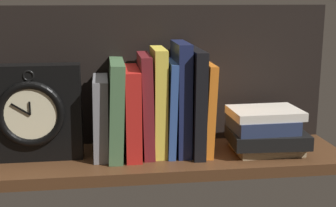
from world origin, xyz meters
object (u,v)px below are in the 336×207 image
book_maroon_dawkins (146,105)px  book_gray_chess (101,117)px  book_green_romantic (116,109)px  book_black_skeptic (194,101)px  book_stack_side (265,131)px  book_navy_bierce (181,98)px  book_orange_pandolfini (205,107)px  book_yellow_seinlanguage (159,101)px  framed_clock (32,113)px  book_blue_modern (170,107)px  book_red_requiem (132,112)px

book_maroon_dawkins → book_gray_chess: bearing=180.0°
book_green_romantic → book_black_skeptic: (17.74, 0.00, 1.21)cm
book_black_skeptic → book_stack_side: book_black_skeptic is taller
book_black_skeptic → book_navy_bierce: bearing=180.0°
book_orange_pandolfini → book_stack_side: size_ratio=1.16×
book_green_romantic → book_orange_pandolfini: size_ratio=1.03×
book_green_romantic → book_yellow_seinlanguage: 9.66cm
book_green_romantic → book_navy_bierce: size_ratio=0.84×
book_gray_chess → framed_clock: framed_clock is taller
book_maroon_dawkins → book_blue_modern: (5.39, 0.00, -0.80)cm
book_blue_modern → book_stack_side: size_ratio=1.19×
book_black_skeptic → framed_clock: (-35.69, -1.21, -1.29)cm
book_gray_chess → book_green_romantic: 3.85cm
book_red_requiem → book_blue_modern: (8.57, 0.00, 0.70)cm
book_navy_bierce → book_orange_pandolfini: 6.05cm
book_yellow_seinlanguage → book_orange_pandolfini: size_ratio=1.16×
book_blue_modern → book_black_skeptic: book_black_skeptic is taller
book_blue_modern → framed_clock: 30.04cm
book_black_skeptic → book_orange_pandolfini: bearing=0.0°
book_blue_modern → book_orange_pandolfini: bearing=0.0°
book_maroon_dawkins → book_black_skeptic: book_black_skeptic is taller
book_gray_chess → framed_clock: 14.69cm
book_red_requiem → book_maroon_dawkins: size_ratio=0.87×
book_gray_chess → book_maroon_dawkins: size_ratio=0.78×
book_black_skeptic → framed_clock: book_black_skeptic is taller
book_black_skeptic → book_stack_side: size_ratio=1.34×
book_yellow_seinlanguage → book_stack_side: size_ratio=1.35×
book_navy_bierce → book_stack_side: bearing=-8.9°
book_maroon_dawkins → book_orange_pandolfini: bearing=0.0°
book_gray_chess → book_yellow_seinlanguage: book_yellow_seinlanguage is taller
book_gray_chess → book_red_requiem: 6.98cm
book_gray_chess → book_orange_pandolfini: (23.68, 0.00, 1.46)cm
book_orange_pandolfini → book_navy_bierce: bearing=180.0°
book_black_skeptic → book_yellow_seinlanguage: bearing=180.0°
book_green_romantic → book_stack_side: book_green_romantic is taller
book_green_romantic → framed_clock: (-17.95, -1.21, -0.08)cm
book_yellow_seinlanguage → book_blue_modern: 2.90cm
book_maroon_dawkins → book_orange_pandolfini: size_ratio=1.10×
book_orange_pandolfini → book_gray_chess: bearing=180.0°
book_red_requiem → book_stack_side: bearing=-5.6°
book_gray_chess → book_navy_bierce: 18.46cm
book_yellow_seinlanguage → book_blue_modern: size_ratio=1.14×
book_red_requiem → book_stack_side: (30.26, -2.97, -4.84)cm
book_yellow_seinlanguage → book_stack_side: bearing=-7.0°
book_navy_bierce → framed_clock: (-32.62, -1.21, -2.05)cm
book_gray_chess → book_blue_modern: bearing=0.0°
book_green_romantic → book_blue_modern: bearing=0.0°
book_green_romantic → book_maroon_dawkins: book_maroon_dawkins is taller
framed_clock → book_stack_side: bearing=-2.0°
framed_clock → book_stack_side: 52.04cm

